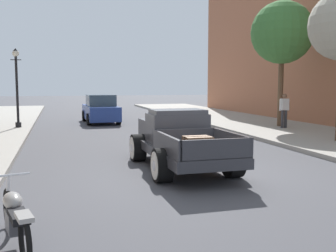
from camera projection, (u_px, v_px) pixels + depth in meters
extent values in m
plane|color=#47474C|center=(194.00, 176.00, 10.00)|extent=(140.00, 140.00, 0.00)
cube|color=#333338|center=(181.00, 149.00, 10.81)|extent=(1.83, 4.92, 0.24)
cube|color=#333338|center=(177.00, 128.00, 11.09)|extent=(1.57, 1.12, 0.80)
cube|color=#333338|center=(178.00, 112.00, 10.99)|extent=(1.45, 0.95, 0.12)
cube|color=#3D4C5B|center=(171.00, 121.00, 11.61)|extent=(1.33, 0.06, 0.44)
cube|color=#333338|center=(164.00, 128.00, 12.34)|extent=(1.34, 1.52, 0.52)
cube|color=silver|center=(158.00, 126.00, 13.11)|extent=(0.68, 0.11, 0.47)
cube|color=#333338|center=(199.00, 152.00, 9.46)|extent=(1.72, 2.12, 0.04)
cube|color=#333338|center=(166.00, 144.00, 9.21)|extent=(0.11, 2.10, 0.44)
cube|color=#333338|center=(231.00, 141.00, 9.66)|extent=(0.11, 2.10, 0.44)
cube|color=#333338|center=(216.00, 149.00, 8.47)|extent=(1.62, 0.10, 0.44)
cube|color=#333338|center=(186.00, 137.00, 10.40)|extent=(1.62, 0.10, 0.44)
cylinder|color=black|center=(138.00, 148.00, 11.86)|extent=(0.37, 0.80, 0.80)
cylinder|color=silver|center=(132.00, 148.00, 11.81)|extent=(0.02, 0.66, 0.66)
cylinder|color=silver|center=(131.00, 148.00, 11.81)|extent=(0.02, 0.24, 0.24)
cylinder|color=black|center=(195.00, 145.00, 12.36)|extent=(0.37, 0.80, 0.80)
cylinder|color=silver|center=(201.00, 145.00, 12.41)|extent=(0.02, 0.66, 0.66)
cylinder|color=silver|center=(201.00, 145.00, 12.41)|extent=(0.02, 0.24, 0.24)
cylinder|color=black|center=(162.00, 165.00, 9.29)|extent=(0.37, 0.80, 0.80)
cylinder|color=silver|center=(154.00, 166.00, 9.23)|extent=(0.02, 0.66, 0.66)
cylinder|color=silver|center=(154.00, 166.00, 9.23)|extent=(0.02, 0.24, 0.24)
cylinder|color=black|center=(233.00, 161.00, 9.78)|extent=(0.37, 0.80, 0.80)
cylinder|color=silver|center=(240.00, 161.00, 9.83)|extent=(0.02, 0.66, 0.66)
cylinder|color=silver|center=(240.00, 161.00, 9.84)|extent=(0.02, 0.24, 0.24)
cube|color=brown|center=(197.00, 145.00, 9.05)|extent=(0.61, 0.45, 0.40)
cube|color=#3D2D1E|center=(197.00, 145.00, 9.05)|extent=(0.62, 0.06, 0.42)
cube|color=brown|center=(203.00, 143.00, 9.79)|extent=(0.48, 0.38, 0.28)
torus|color=black|center=(8.00, 210.00, 6.22)|extent=(0.23, 0.67, 0.67)
torus|color=black|center=(25.00, 242.00, 4.96)|extent=(0.23, 0.67, 0.67)
cube|color=#4C4C51|center=(16.00, 221.00, 5.54)|extent=(0.34, 0.48, 0.28)
ellipsoid|color=gray|center=(13.00, 201.00, 5.73)|extent=(0.38, 0.57, 0.24)
cube|color=black|center=(19.00, 216.00, 5.31)|extent=(0.35, 0.60, 0.10)
cylinder|color=silver|center=(8.00, 192.00, 6.13)|extent=(0.11, 0.26, 0.58)
cylinder|color=silver|center=(8.00, 175.00, 6.00)|extent=(0.61, 0.18, 0.04)
cube|color=gray|center=(24.00, 217.00, 4.93)|extent=(0.27, 0.43, 0.06)
cube|color=#284293|center=(101.00, 112.00, 23.52)|extent=(1.86, 4.35, 0.80)
cube|color=#384C5B|center=(101.00, 100.00, 23.30)|extent=(1.58, 2.05, 0.64)
cylinder|color=black|center=(84.00, 116.00, 24.53)|extent=(0.24, 0.67, 0.66)
cylinder|color=black|center=(111.00, 115.00, 25.02)|extent=(0.24, 0.67, 0.66)
cylinder|color=black|center=(89.00, 119.00, 22.08)|extent=(0.24, 0.67, 0.66)
cylinder|color=black|center=(119.00, 119.00, 22.57)|extent=(0.24, 0.67, 0.66)
cylinder|color=#333338|center=(282.00, 119.00, 19.45)|extent=(0.14, 0.14, 0.86)
cylinder|color=#333338|center=(286.00, 119.00, 19.50)|extent=(0.14, 0.14, 0.86)
cube|color=silver|center=(284.00, 104.00, 19.40)|extent=(0.36, 0.22, 0.56)
cylinder|color=silver|center=(280.00, 105.00, 19.34)|extent=(0.09, 0.09, 0.54)
cylinder|color=silver|center=(288.00, 105.00, 19.46)|extent=(0.09, 0.09, 0.54)
sphere|color=brown|center=(285.00, 96.00, 19.36)|extent=(0.22, 0.22, 0.22)
cylinder|color=black|center=(18.00, 125.00, 19.79)|extent=(0.28, 0.28, 0.24)
cylinder|color=black|center=(17.00, 90.00, 19.61)|extent=(0.12, 0.12, 3.20)
cylinder|color=black|center=(16.00, 60.00, 19.45)|extent=(0.50, 0.04, 0.04)
sphere|color=silver|center=(16.00, 53.00, 19.42)|extent=(0.32, 0.32, 0.32)
cone|color=black|center=(15.00, 50.00, 19.40)|extent=(0.24, 0.24, 0.14)
cylinder|color=brown|center=(280.00, 91.00, 20.17)|extent=(0.26, 0.26, 3.50)
sphere|color=#3D7538|center=(282.00, 32.00, 19.87)|extent=(3.10, 3.10, 3.10)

